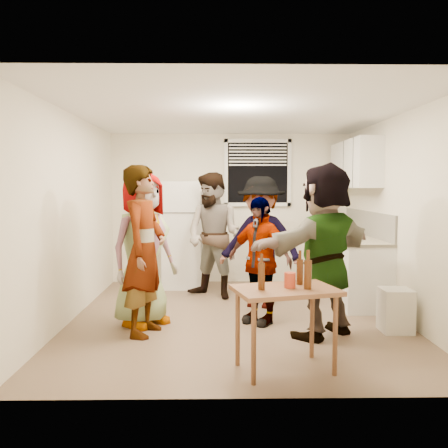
{
  "coord_description": "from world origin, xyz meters",
  "views": [
    {
      "loc": [
        -0.25,
        -5.75,
        1.61
      ],
      "look_at": [
        -0.15,
        0.17,
        1.15
      ],
      "focal_mm": 38.0,
      "sensor_mm": 36.0,
      "label": 1
    }
  ],
  "objects_px": {
    "red_cup": "(290,288)",
    "guest_back_left": "(214,297)",
    "wine_bottle": "(335,230)",
    "guest_black": "(259,323)",
    "trash_bin": "(396,310)",
    "guest_orange": "(323,335)",
    "kettle": "(338,233)",
    "blue_cup": "(354,242)",
    "beer_bottle_table": "(308,289)",
    "beer_bottle_counter": "(348,238)",
    "guest_grey": "(144,324)",
    "refrigerator": "(185,234)",
    "serving_table": "(285,370)",
    "guest_stripe": "(145,334)",
    "guest_back_right": "(260,307)"
  },
  "relations": [
    {
      "from": "red_cup",
      "to": "guest_back_left",
      "type": "height_order",
      "value": "red_cup"
    },
    {
      "from": "wine_bottle",
      "to": "guest_black",
      "type": "xyz_separation_m",
      "value": [
        -1.49,
        -2.34,
        -0.9
      ]
    },
    {
      "from": "trash_bin",
      "to": "guest_orange",
      "type": "relative_size",
      "value": 0.26
    },
    {
      "from": "kettle",
      "to": "blue_cup",
      "type": "relative_size",
      "value": 1.75
    },
    {
      "from": "beer_bottle_table",
      "to": "guest_black",
      "type": "relative_size",
      "value": 0.17
    },
    {
      "from": "beer_bottle_counter",
      "to": "guest_grey",
      "type": "xyz_separation_m",
      "value": [
        -2.7,
        -1.08,
        -0.9
      ]
    },
    {
      "from": "refrigerator",
      "to": "serving_table",
      "type": "height_order",
      "value": "refrigerator"
    },
    {
      "from": "trash_bin",
      "to": "guest_stripe",
      "type": "bearing_deg",
      "value": -179.41
    },
    {
      "from": "blue_cup",
      "to": "red_cup",
      "type": "distance_m",
      "value": 2.37
    },
    {
      "from": "guest_grey",
      "to": "guest_stripe",
      "type": "distance_m",
      "value": 0.38
    },
    {
      "from": "serving_table",
      "to": "guest_orange",
      "type": "xyz_separation_m",
      "value": [
        0.56,
        0.97,
        0.0
      ]
    },
    {
      "from": "refrigerator",
      "to": "guest_grey",
      "type": "height_order",
      "value": "refrigerator"
    },
    {
      "from": "beer_bottle_table",
      "to": "guest_back_left",
      "type": "relative_size",
      "value": 0.14
    },
    {
      "from": "refrigerator",
      "to": "beer_bottle_counter",
      "type": "bearing_deg",
      "value": -24.2
    },
    {
      "from": "guest_stripe",
      "to": "guest_back_right",
      "type": "distance_m",
      "value": 1.8
    },
    {
      "from": "blue_cup",
      "to": "guest_back_right",
      "type": "distance_m",
      "value": 1.52
    },
    {
      "from": "wine_bottle",
      "to": "blue_cup",
      "type": "height_order",
      "value": "wine_bottle"
    },
    {
      "from": "refrigerator",
      "to": "blue_cup",
      "type": "distance_m",
      "value": 2.75
    },
    {
      "from": "beer_bottle_counter",
      "to": "trash_bin",
      "type": "bearing_deg",
      "value": -83.8
    },
    {
      "from": "guest_back_left",
      "to": "wine_bottle",
      "type": "bearing_deg",
      "value": 61.11
    },
    {
      "from": "beer_bottle_table",
      "to": "guest_grey",
      "type": "bearing_deg",
      "value": 138.04
    },
    {
      "from": "kettle",
      "to": "beer_bottle_table",
      "type": "bearing_deg",
      "value": -132.51
    },
    {
      "from": "blue_cup",
      "to": "guest_orange",
      "type": "bearing_deg",
      "value": -120.2
    },
    {
      "from": "serving_table",
      "to": "guest_orange",
      "type": "relative_size",
      "value": 0.46
    },
    {
      "from": "guest_grey",
      "to": "beer_bottle_counter",
      "type": "bearing_deg",
      "value": -26.42
    },
    {
      "from": "kettle",
      "to": "guest_back_left",
      "type": "bearing_deg",
      "value": 170.53
    },
    {
      "from": "serving_table",
      "to": "guest_back_right",
      "type": "height_order",
      "value": "serving_table"
    },
    {
      "from": "beer_bottle_table",
      "to": "guest_back_left",
      "type": "xyz_separation_m",
      "value": [
        -0.82,
        2.81,
        -0.73
      ]
    },
    {
      "from": "beer_bottle_table",
      "to": "guest_stripe",
      "type": "xyz_separation_m",
      "value": [
        -1.57,
        1.11,
        -0.73
      ]
    },
    {
      "from": "serving_table",
      "to": "blue_cup",
      "type": "bearing_deg",
      "value": 59.92
    },
    {
      "from": "red_cup",
      "to": "guest_grey",
      "type": "height_order",
      "value": "red_cup"
    },
    {
      "from": "refrigerator",
      "to": "guest_back_left",
      "type": "distance_m",
      "value": 1.26
    },
    {
      "from": "trash_bin",
      "to": "guest_back_left",
      "type": "distance_m",
      "value": 2.65
    },
    {
      "from": "beer_bottle_counter",
      "to": "guest_back_left",
      "type": "xyz_separation_m",
      "value": [
        -1.88,
        0.26,
        -0.9
      ]
    },
    {
      "from": "blue_cup",
      "to": "serving_table",
      "type": "relative_size",
      "value": 0.14
    },
    {
      "from": "guest_grey",
      "to": "guest_stripe",
      "type": "bearing_deg",
      "value": -127.21
    },
    {
      "from": "refrigerator",
      "to": "wine_bottle",
      "type": "relative_size",
      "value": 5.18
    },
    {
      "from": "trash_bin",
      "to": "guest_stripe",
      "type": "distance_m",
      "value": 2.8
    },
    {
      "from": "beer_bottle_counter",
      "to": "guest_stripe",
      "type": "relative_size",
      "value": 0.12
    },
    {
      "from": "beer_bottle_counter",
      "to": "guest_stripe",
      "type": "distance_m",
      "value": 3.13
    },
    {
      "from": "serving_table",
      "to": "guest_black",
      "type": "relative_size",
      "value": 0.58
    },
    {
      "from": "guest_grey",
      "to": "kettle",
      "type": "bearing_deg",
      "value": -14.48
    },
    {
      "from": "kettle",
      "to": "wine_bottle",
      "type": "height_order",
      "value": "wine_bottle"
    },
    {
      "from": "guest_black",
      "to": "blue_cup",
      "type": "bearing_deg",
      "value": 65.38
    },
    {
      "from": "guest_stripe",
      "to": "refrigerator",
      "type": "bearing_deg",
      "value": 7.14
    },
    {
      "from": "beer_bottle_counter",
      "to": "beer_bottle_table",
      "type": "relative_size",
      "value": 0.87
    },
    {
      "from": "red_cup",
      "to": "refrigerator",
      "type": "bearing_deg",
      "value": 107.88
    },
    {
      "from": "red_cup",
      "to": "guest_grey",
      "type": "distance_m",
      "value": 2.19
    },
    {
      "from": "kettle",
      "to": "guest_stripe",
      "type": "xyz_separation_m",
      "value": [
        -2.68,
        -2.21,
        -0.9
      ]
    },
    {
      "from": "serving_table",
      "to": "guest_black",
      "type": "xyz_separation_m",
      "value": [
        -0.1,
        1.47,
        0.0
      ]
    }
  ]
}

